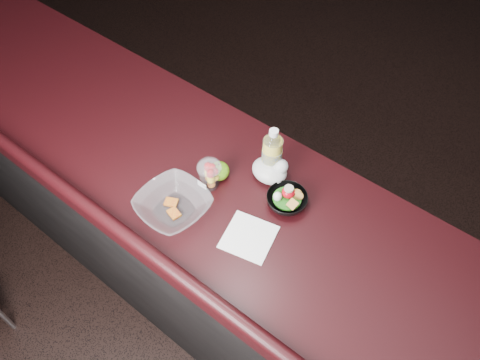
# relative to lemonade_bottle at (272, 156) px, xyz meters

# --- Properties ---
(ground) EXTENTS (8.00, 8.00, 0.00)m
(ground) POSITION_rel_lemonade_bottle_xyz_m (-0.02, -0.47, -1.11)
(ground) COLOR black
(ground) RESTS_ON ground
(room_shell) EXTENTS (8.00, 8.00, 8.00)m
(room_shell) POSITION_rel_lemonade_bottle_xyz_m (-0.02, -0.47, 0.72)
(room_shell) COLOR black
(room_shell) RESTS_ON ground
(counter) EXTENTS (4.06, 0.71, 1.02)m
(counter) POSITION_rel_lemonade_bottle_xyz_m (-0.02, -0.17, -0.60)
(counter) COLOR black
(counter) RESTS_ON ground
(lemonade_bottle) EXTENTS (0.07, 0.07, 0.22)m
(lemonade_bottle) POSITION_rel_lemonade_bottle_xyz_m (0.00, 0.00, 0.00)
(lemonade_bottle) COLOR yellow
(lemonade_bottle) RESTS_ON counter
(fruit_cup) EXTENTS (0.09, 0.09, 0.12)m
(fruit_cup) POSITION_rel_lemonade_bottle_xyz_m (-0.14, -0.18, -0.03)
(fruit_cup) COLOR white
(fruit_cup) RESTS_ON counter
(green_apple) EXTENTS (0.07, 0.07, 0.08)m
(green_apple) POSITION_rel_lemonade_bottle_xyz_m (-0.14, -0.13, -0.06)
(green_apple) COLOR #32780D
(green_apple) RESTS_ON counter
(plastic_bag) EXTENTS (0.13, 0.11, 0.10)m
(plastic_bag) POSITION_rel_lemonade_bottle_xyz_m (0.01, -0.02, -0.05)
(plastic_bag) COLOR silver
(plastic_bag) RESTS_ON counter
(snack_bowl) EXTENTS (0.18, 0.18, 0.08)m
(snack_bowl) POSITION_rel_lemonade_bottle_xyz_m (0.13, -0.08, -0.07)
(snack_bowl) COLOR black
(snack_bowl) RESTS_ON counter
(takeout_bowl) EXTENTS (0.26, 0.26, 0.06)m
(takeout_bowl) POSITION_rel_lemonade_bottle_xyz_m (-0.17, -0.34, -0.06)
(takeout_bowl) COLOR silver
(takeout_bowl) RESTS_ON counter
(paper_napkin) EXTENTS (0.19, 0.19, 0.00)m
(paper_napkin) POSITION_rel_lemonade_bottle_xyz_m (0.10, -0.27, -0.09)
(paper_napkin) COLOR white
(paper_napkin) RESTS_ON counter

